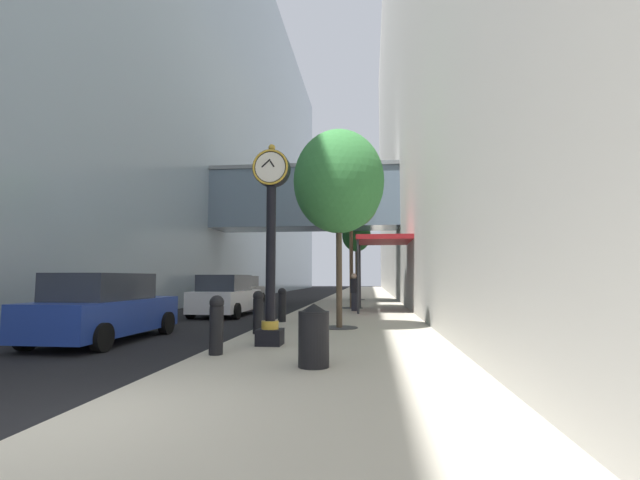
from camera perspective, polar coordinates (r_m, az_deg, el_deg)
name	(u,v)px	position (r m, az deg, el deg)	size (l,w,h in m)	color
ground_plane	(324,300)	(31.54, 0.48, -7.97)	(110.00, 110.00, 0.00)	black
sidewalk_right	(360,298)	(34.36, 5.36, -7.59)	(5.18, 80.00, 0.14)	#ADA593
building_block_left	(198,109)	(39.87, -15.80, 16.29)	(21.14, 80.00, 32.10)	#93A8B7
building_block_right	(447,73)	(38.57, 16.43, 20.41)	(9.00, 80.00, 36.11)	#B7B2A8
street_clock	(271,233)	(9.83, -6.50, 0.96)	(0.84, 0.55, 4.55)	black
bollard_nearest	(216,323)	(8.80, -13.50, -10.64)	(0.29, 0.29, 1.14)	black
bollard_second	(258,311)	(11.81, -8.17, -9.25)	(0.29, 0.29, 1.14)	black
bollard_third	(282,304)	(14.88, -5.04, -8.40)	(0.29, 0.29, 1.14)	black
street_tree_near	(339,182)	(13.35, 2.49, 7.65)	(2.76, 2.76, 6.01)	#333335
street_tree_mid_near	(351,196)	(21.94, 4.09, 5.80)	(2.90, 2.90, 7.28)	#333335
street_tree_mid_far	(356,236)	(30.22, 4.82, 0.55)	(1.99, 1.99, 5.60)	#333335
trash_bin	(314,334)	(7.42, -0.83, -12.32)	(0.53, 0.53, 1.05)	black
pedestrian_walking	(354,291)	(19.72, 4.52, -6.71)	(0.35, 0.35, 1.69)	#23232D
storefront_awning	(383,241)	(19.86, 8.25, -0.17)	(2.40, 3.60, 3.30)	maroon
car_blue_near	(105,309)	(12.49, -26.52, -8.09)	(2.03, 4.50, 1.74)	navy
car_white_mid	(226,296)	(19.12, -12.31, -7.24)	(2.14, 4.31, 1.75)	silver
car_grey_far	(242,290)	(28.20, -10.22, -6.53)	(2.11, 4.26, 1.75)	slate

